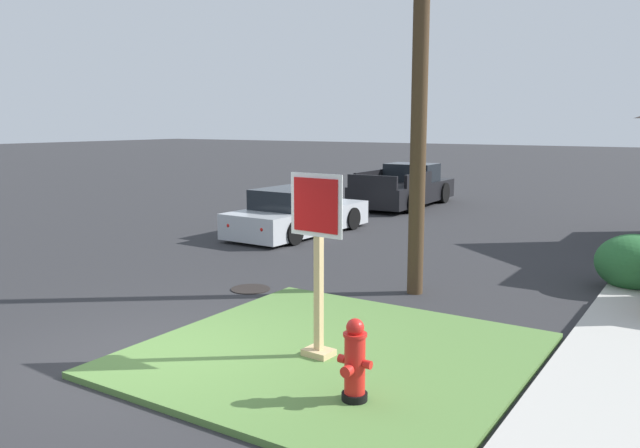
% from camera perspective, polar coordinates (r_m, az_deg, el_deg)
% --- Properties ---
extents(ground_plane, '(160.00, 160.00, 0.00)m').
position_cam_1_polar(ground_plane, '(8.45, -14.93, -11.69)').
color(ground_plane, '#2B2B2D').
extents(grass_corner_patch, '(4.64, 4.58, 0.08)m').
position_cam_1_polar(grass_corner_patch, '(8.24, 1.20, -11.63)').
color(grass_corner_patch, '#567F3D').
rests_on(grass_corner_patch, ground).
extents(fire_hydrant, '(0.38, 0.34, 0.89)m').
position_cam_1_polar(fire_hydrant, '(6.74, 3.14, -12.31)').
color(fire_hydrant, black).
rests_on(fire_hydrant, grass_corner_patch).
extents(stop_sign, '(0.76, 0.30, 2.28)m').
position_cam_1_polar(stop_sign, '(7.74, -0.20, -3.92)').
color(stop_sign, tan).
rests_on(stop_sign, grass_corner_patch).
extents(manhole_cover, '(0.70, 0.70, 0.02)m').
position_cam_1_polar(manhole_cover, '(11.47, -6.28, -5.83)').
color(manhole_cover, black).
rests_on(manhole_cover, ground).
extents(parked_sedan_silver, '(1.96, 4.50, 1.25)m').
position_cam_1_polar(parked_sedan_silver, '(16.93, -2.04, 0.91)').
color(parked_sedan_silver, '#ADB2B7').
rests_on(parked_sedan_silver, ground).
extents(pickup_truck_black, '(2.21, 5.23, 1.48)m').
position_cam_1_polar(pickup_truck_black, '(22.92, 7.61, 3.18)').
color(pickup_truck_black, black).
rests_on(pickup_truck_black, ground).
extents(shrub_by_curb, '(1.38, 1.38, 1.01)m').
position_cam_1_polar(shrub_by_curb, '(12.53, 26.56, -3.14)').
color(shrub_by_curb, '#296431').
rests_on(shrub_by_curb, ground).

